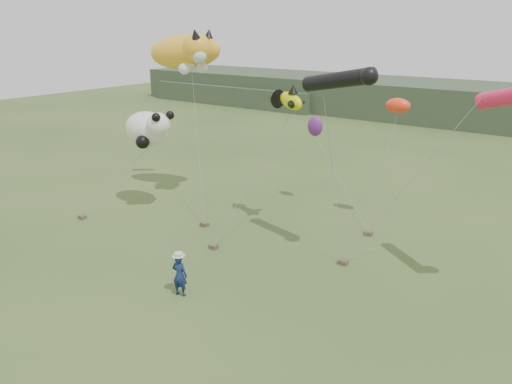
% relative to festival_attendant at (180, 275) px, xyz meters
% --- Properties ---
extents(ground, '(120.00, 120.00, 0.00)m').
position_rel_festival_attendant_xyz_m(ground, '(0.23, 0.80, -0.86)').
color(ground, '#385123').
rests_on(ground, ground).
extents(headland, '(90.00, 13.00, 4.00)m').
position_rel_festival_attendant_xyz_m(headland, '(-2.88, 45.49, 1.06)').
color(headland, '#2D3D28').
rests_on(headland, ground).
extents(festival_attendant, '(0.71, 0.55, 1.72)m').
position_rel_festival_attendant_xyz_m(festival_attendant, '(0.00, 0.00, 0.00)').
color(festival_attendant, navy).
rests_on(festival_attendant, ground).
extents(sandbag_anchors, '(14.49, 7.42, 0.20)m').
position_rel_festival_attendant_xyz_m(sandbag_anchors, '(-1.68, 5.74, -0.76)').
color(sandbag_anchors, brown).
rests_on(sandbag_anchors, ground).
extents(cat_kite, '(5.76, 3.45, 2.48)m').
position_rel_festival_attendant_xyz_m(cat_kite, '(-7.87, 9.25, 7.81)').
color(cat_kite, gold).
rests_on(cat_kite, ground).
extents(fish_kite, '(2.56, 1.66, 1.33)m').
position_rel_festival_attendant_xyz_m(fish_kite, '(-0.67, 8.34, 5.80)').
color(fish_kite, '#D3DB05').
rests_on(fish_kite, ground).
extents(tube_kites, '(10.30, 2.85, 1.56)m').
position_rel_festival_attendant_xyz_m(tube_kites, '(6.37, 6.86, 7.04)').
color(tube_kites, black).
rests_on(tube_kites, ground).
extents(panda_kite, '(3.37, 2.18, 2.10)m').
position_rel_festival_attendant_xyz_m(panda_kite, '(-8.29, 6.32, 3.80)').
color(panda_kite, white).
rests_on(panda_kite, ground).
extents(misc_kites, '(5.92, 0.96, 2.58)m').
position_rel_festival_attendant_xyz_m(misc_kites, '(1.31, 12.24, 4.63)').
color(misc_kites, '#FF3B19').
rests_on(misc_kites, ground).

